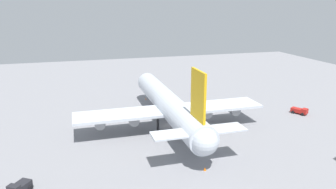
{
  "coord_description": "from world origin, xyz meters",
  "views": [
    {
      "loc": [
        -80.79,
        23.56,
        32.97
      ],
      "look_at": [
        0.0,
        0.0,
        9.08
      ],
      "focal_mm": 34.16,
      "sensor_mm": 36.0,
      "label": 1
    }
  ],
  "objects_px": {
    "cargo_airplane": "(168,104)",
    "safety_cone_tail": "(205,169)",
    "safety_cone_nose": "(146,99)",
    "baggage_tug": "(198,92)",
    "catering_truck": "(19,187)",
    "fuel_truck": "(300,111)"
  },
  "relations": [
    {
      "from": "cargo_airplane",
      "to": "catering_truck",
      "type": "xyz_separation_m",
      "value": [
        -24.58,
        35.07,
        -5.13
      ]
    },
    {
      "from": "safety_cone_nose",
      "to": "safety_cone_tail",
      "type": "xyz_separation_m",
      "value": [
        -52.79,
        -0.73,
        0.09
      ]
    },
    {
      "from": "cargo_airplane",
      "to": "fuel_truck",
      "type": "height_order",
      "value": "cargo_airplane"
    },
    {
      "from": "baggage_tug",
      "to": "safety_cone_tail",
      "type": "distance_m",
      "value": 57.28
    },
    {
      "from": "catering_truck",
      "to": "safety_cone_nose",
      "type": "relative_size",
      "value": 7.4
    },
    {
      "from": "fuel_truck",
      "to": "safety_cone_nose",
      "type": "bearing_deg",
      "value": 56.28
    },
    {
      "from": "baggage_tug",
      "to": "safety_cone_nose",
      "type": "bearing_deg",
      "value": 92.97
    },
    {
      "from": "safety_cone_nose",
      "to": "safety_cone_tail",
      "type": "bearing_deg",
      "value": -179.21
    },
    {
      "from": "cargo_airplane",
      "to": "safety_cone_nose",
      "type": "relative_size",
      "value": 94.71
    },
    {
      "from": "baggage_tug",
      "to": "fuel_truck",
      "type": "bearing_deg",
      "value": -142.86
    },
    {
      "from": "fuel_truck",
      "to": "cargo_airplane",
      "type": "bearing_deg",
      "value": 87.34
    },
    {
      "from": "safety_cone_nose",
      "to": "fuel_truck",
      "type": "bearing_deg",
      "value": -123.72
    },
    {
      "from": "safety_cone_nose",
      "to": "safety_cone_tail",
      "type": "relative_size",
      "value": 0.77
    },
    {
      "from": "baggage_tug",
      "to": "catering_truck",
      "type": "height_order",
      "value": "catering_truck"
    },
    {
      "from": "catering_truck",
      "to": "safety_cone_nose",
      "type": "bearing_deg",
      "value": -34.09
    },
    {
      "from": "cargo_airplane",
      "to": "safety_cone_tail",
      "type": "height_order",
      "value": "cargo_airplane"
    },
    {
      "from": "catering_truck",
      "to": "safety_cone_nose",
      "type": "height_order",
      "value": "catering_truck"
    },
    {
      "from": "cargo_airplane",
      "to": "baggage_tug",
      "type": "bearing_deg",
      "value": -35.65
    },
    {
      "from": "catering_truck",
      "to": "safety_cone_tail",
      "type": "xyz_separation_m",
      "value": [
        -1.74,
        -35.27,
        -0.78
      ]
    },
    {
      "from": "catering_truck",
      "to": "cargo_airplane",
      "type": "bearing_deg",
      "value": -54.98
    },
    {
      "from": "catering_truck",
      "to": "fuel_truck",
      "type": "bearing_deg",
      "value": -73.65
    },
    {
      "from": "cargo_airplane",
      "to": "safety_cone_nose",
      "type": "bearing_deg",
      "value": 1.14
    }
  ]
}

